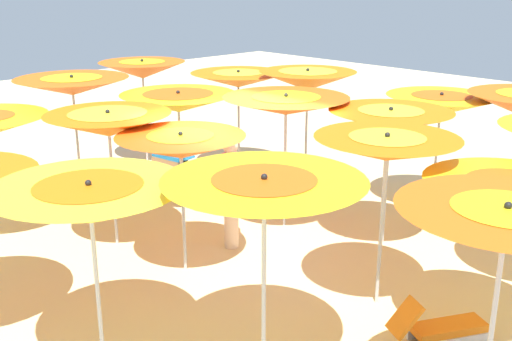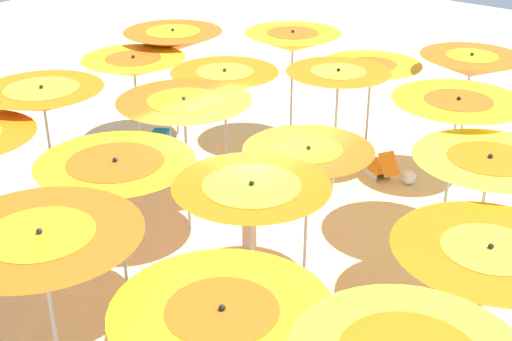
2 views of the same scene
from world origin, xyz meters
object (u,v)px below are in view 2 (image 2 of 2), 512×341
(beach_umbrella_7, at_px, (184,109))
(beach_umbrella_14, at_px, (223,325))
(beach_umbrella_0, at_px, (173,41))
(beach_umbrella_8, at_px, (116,173))
(beach_umbrella_18, at_px, (489,259))
(lounger_2, at_px, (158,136))
(beach_umbrella_12, at_px, (308,160))
(beach_umbrella_6, at_px, (225,80))
(beach_umbrella_17, at_px, (488,171))
(beach_umbrella_5, at_px, (293,42))
(beach_umbrella_13, at_px, (252,198))
(beach_ball, at_px, (409,177))
(beach_umbrella_16, at_px, (457,110))
(beach_umbrella_1, at_px, (134,67))
(lounger_1, at_px, (374,164))
(beach_umbrella_15, at_px, (471,66))
(beach_umbrella_9, at_px, (42,247))
(beach_umbrella_11, at_px, (338,80))
(beach_umbrella_2, at_px, (43,99))
(beach_umbrella_10, at_px, (371,72))

(beach_umbrella_7, bearing_deg, beach_umbrella_14, -41.06)
(beach_umbrella_0, relative_size, beach_umbrella_8, 1.06)
(beach_umbrella_0, xyz_separation_m, beach_umbrella_18, (8.68, -3.46, -0.29))
(lounger_2, bearing_deg, beach_umbrella_12, 37.29)
(beach_umbrella_0, distance_m, beach_umbrella_6, 2.81)
(beach_umbrella_17, bearing_deg, beach_umbrella_5, 152.32)
(beach_umbrella_13, height_order, beach_umbrella_14, beach_umbrella_13)
(beach_umbrella_18, xyz_separation_m, beach_ball, (-3.35, 4.59, -1.77))
(beach_umbrella_0, distance_m, beach_umbrella_16, 6.61)
(lounger_2, bearing_deg, beach_umbrella_1, -11.02)
(beach_umbrella_0, relative_size, lounger_1, 1.91)
(beach_umbrella_13, distance_m, beach_umbrella_15, 6.57)
(beach_umbrella_15, bearing_deg, beach_umbrella_6, -133.69)
(beach_umbrella_14, bearing_deg, lounger_2, 141.51)
(beach_umbrella_8, bearing_deg, beach_umbrella_14, -22.99)
(beach_umbrella_17, bearing_deg, beach_umbrella_9, -116.57)
(beach_umbrella_0, relative_size, beach_umbrella_12, 1.12)
(beach_umbrella_16, xyz_separation_m, beach_ball, (-1.28, 1.10, -2.05))
(beach_umbrella_15, distance_m, beach_ball, 2.44)
(beach_umbrella_1, height_order, beach_umbrella_14, beach_umbrella_1)
(beach_umbrella_15, height_order, beach_umbrella_17, beach_umbrella_15)
(beach_umbrella_6, bearing_deg, beach_umbrella_0, 155.54)
(beach_umbrella_14, height_order, beach_ball, beach_umbrella_14)
(beach_umbrella_12, distance_m, lounger_2, 6.15)
(beach_umbrella_15, bearing_deg, beach_umbrella_1, -145.36)
(beach_umbrella_11, relative_size, beach_ball, 8.66)
(beach_umbrella_2, xyz_separation_m, beach_umbrella_17, (6.62, 2.69, -0.28))
(beach_umbrella_5, xyz_separation_m, beach_umbrella_12, (3.50, -4.25, -0.24))
(beach_umbrella_6, distance_m, beach_umbrella_8, 4.04)
(beach_umbrella_1, relative_size, beach_umbrella_12, 1.04)
(beach_umbrella_2, height_order, beach_umbrella_5, beach_umbrella_2)
(beach_umbrella_1, relative_size, beach_umbrella_16, 0.94)
(beach_umbrella_2, height_order, beach_umbrella_6, beach_umbrella_2)
(beach_umbrella_6, height_order, beach_umbrella_13, beach_umbrella_6)
(beach_umbrella_14, distance_m, beach_umbrella_15, 8.66)
(beach_umbrella_5, bearing_deg, beach_umbrella_8, -73.96)
(beach_umbrella_2, bearing_deg, beach_umbrella_9, -35.20)
(beach_umbrella_0, bearing_deg, beach_umbrella_11, -0.44)
(beach_umbrella_18, bearing_deg, beach_umbrella_16, 120.71)
(beach_umbrella_14, bearing_deg, beach_ball, 103.74)
(beach_umbrella_5, distance_m, beach_umbrella_13, 6.94)
(beach_umbrella_0, relative_size, beach_umbrella_13, 1.06)
(beach_umbrella_2, relative_size, beach_umbrella_13, 1.09)
(beach_umbrella_15, relative_size, beach_umbrella_16, 1.03)
(beach_umbrella_6, xyz_separation_m, beach_umbrella_11, (1.75, 1.13, 0.10))
(beach_umbrella_5, relative_size, beach_umbrella_18, 1.10)
(beach_umbrella_0, relative_size, beach_umbrella_9, 0.98)
(beach_umbrella_10, bearing_deg, lounger_2, -150.95)
(beach_umbrella_6, distance_m, beach_umbrella_18, 6.55)
(beach_umbrella_9, bearing_deg, beach_umbrella_5, 109.49)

